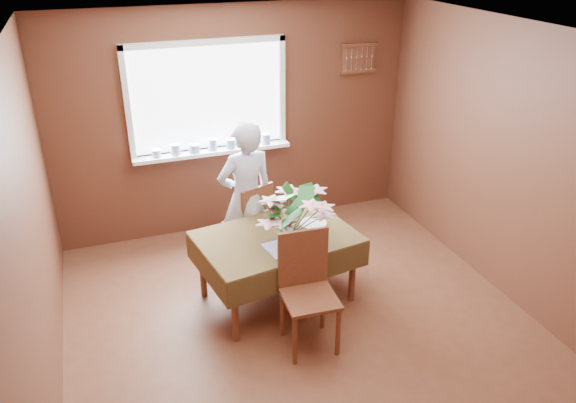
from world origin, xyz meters
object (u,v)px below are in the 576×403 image
object	(u,v)px
chair_near	(307,286)
flower_bouquet	(289,212)
dining_table	(277,244)
chair_far	(252,221)
seated_woman	(246,198)

from	to	relation	value
chair_near	flower_bouquet	xyz separation A→B (m)	(0.01, 0.45, 0.46)
dining_table	chair_near	size ratio (longest dim) A/B	1.53
chair_far	flower_bouquet	distance (m)	1.01
seated_woman	flower_bouquet	bearing A→B (deg)	93.33
dining_table	chair_far	size ratio (longest dim) A/B	1.68
seated_woman	chair_near	bearing A→B (deg)	89.22
flower_bouquet	chair_far	bearing A→B (deg)	95.79
chair_far	flower_bouquet	xyz separation A→B (m)	(0.09, -0.87, 0.50)
dining_table	chair_near	distance (m)	0.64
chair_near	chair_far	bearing A→B (deg)	96.78
chair_near	seated_woman	size ratio (longest dim) A/B	0.63
chair_far	seated_woman	xyz separation A→B (m)	(-0.06, -0.05, 0.29)
flower_bouquet	dining_table	bearing A→B (deg)	105.05
chair_far	seated_woman	size ratio (longest dim) A/B	0.58
flower_bouquet	seated_woman	bearing A→B (deg)	100.54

